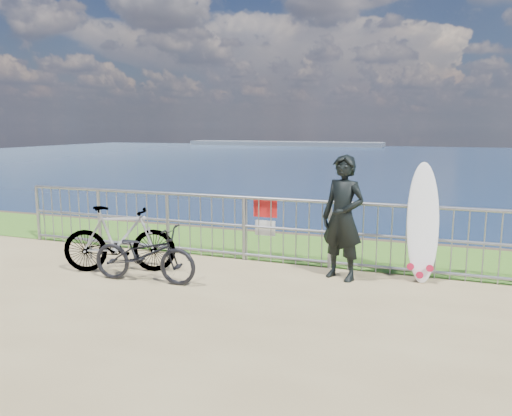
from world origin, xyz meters
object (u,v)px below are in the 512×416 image
at_px(surfer, 343,218).
at_px(bicycle_near, 144,254).
at_px(surfboard, 423,227).
at_px(bicycle_far, 119,239).

xyz_separation_m(surfer, bicycle_near, (-2.73, -1.17, -0.52)).
height_order(surfboard, bicycle_near, surfboard).
bearing_deg(bicycle_near, bicycle_far, 59.93).
relative_size(surfer, bicycle_far, 1.07).
xyz_separation_m(surfboard, bicycle_near, (-3.87, -1.50, -0.40)).
height_order(surfer, bicycle_near, surfer).
xyz_separation_m(bicycle_near, bicycle_far, (-0.66, 0.32, 0.10)).
height_order(surfer, surfboard, surfer).
relative_size(surfer, surfboard, 1.05).
bearing_deg(surfer, bicycle_near, -134.50).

